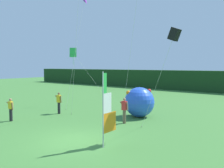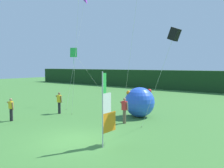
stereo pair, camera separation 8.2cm
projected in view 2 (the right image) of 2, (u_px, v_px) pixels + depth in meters
ground_plane at (73, 140)px, 12.62m from camera, size 120.00×120.00×0.00m
distant_treeline at (218, 82)px, 34.85m from camera, size 80.00×2.40×3.17m
banner_flag at (107, 111)px, 11.49m from camera, size 0.06×1.03×3.66m
person_near_banner at (124, 110)px, 16.09m from camera, size 0.55×0.48×1.75m
person_mid_field at (11, 109)px, 16.80m from camera, size 0.55×0.48×1.63m
person_far_left at (59, 102)px, 19.38m from camera, size 0.55×0.48×1.75m
inflatable_balloon at (140, 102)px, 18.13m from camera, size 2.29×2.29×2.29m
kite_purple_delta_1 at (85, 0)px, 22.86m from camera, size 0.88×3.40×10.67m
kite_green_diamond_2 at (75, 55)px, 23.58m from camera, size 2.44×3.51×5.71m
kite_black_box_4 at (174, 35)px, 12.95m from camera, size 2.64×0.72×6.04m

